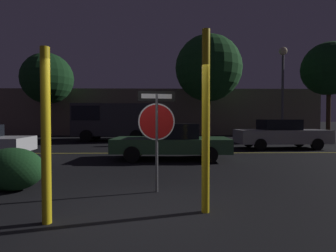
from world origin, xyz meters
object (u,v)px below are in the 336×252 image
object	(u,v)px
stop_sign	(157,122)
passing_car_2	(172,141)
yellow_pole_right	(206,121)
tree_0	(47,79)
street_lamp	(283,73)
passing_car_3	(281,134)
yellow_pole_left	(46,136)
tree_2	(208,68)
delivery_truck	(112,119)
hedge_bush_1	(12,169)
tree_1	(329,69)

from	to	relation	value
stop_sign	passing_car_2	bearing A→B (deg)	73.90
stop_sign	yellow_pole_right	distance (m)	1.52
tree_0	street_lamp	bearing A→B (deg)	-13.44
passing_car_3	street_lamp	world-z (taller)	street_lamp
passing_car_2	passing_car_3	size ratio (longest dim) A/B	0.96
yellow_pole_right	street_lamp	distance (m)	16.02
street_lamp	yellow_pole_right	bearing A→B (deg)	-119.01
yellow_pole_left	tree_2	distance (m)	19.00
tree_2	passing_car_3	bearing A→B (deg)	-71.79
yellow_pole_left	street_lamp	distance (m)	17.73
delivery_truck	tree_0	xyz separation A→B (m)	(-6.17, 3.70, 3.44)
tree_2	yellow_pole_right	bearing A→B (deg)	-99.95
hedge_bush_1	tree_0	world-z (taller)	tree_0
delivery_truck	tree_1	distance (m)	17.07
yellow_pole_right	tree_2	distance (m)	17.96
passing_car_2	tree_0	size ratio (longest dim) A/B	0.66
passing_car_2	street_lamp	size ratio (longest dim) A/B	0.71
yellow_pole_right	hedge_bush_1	xyz separation A→B (m)	(-4.07, 1.42, -1.07)
delivery_truck	tree_2	bearing A→B (deg)	-66.42
yellow_pole_left	passing_car_2	xyz separation A→B (m)	(2.12, 6.34, -0.64)
yellow_pole_right	tree_2	bearing A→B (deg)	80.05
yellow_pole_right	delivery_truck	size ratio (longest dim) A/B	0.54
stop_sign	yellow_pole_left	world-z (taller)	yellow_pole_left
stop_sign	yellow_pole_right	xyz separation A→B (m)	(0.86, -1.25, 0.02)
street_lamp	tree_1	world-z (taller)	tree_1
stop_sign	delivery_truck	xyz separation A→B (m)	(-3.52, 13.12, 0.02)
tree_1	tree_2	size ratio (longest dim) A/B	0.89
passing_car_2	tree_2	bearing A→B (deg)	-13.98
yellow_pole_right	hedge_bush_1	size ratio (longest dim) A/B	2.25
yellow_pole_left	tree_2	size ratio (longest dim) A/B	0.31
yellow_pole_right	tree_0	world-z (taller)	tree_0
passing_car_2	stop_sign	bearing A→B (deg)	176.82
hedge_bush_1	tree_2	world-z (taller)	tree_2
street_lamp	tree_0	size ratio (longest dim) A/B	0.92
tree_1	tree_2	bearing A→B (deg)	171.14
street_lamp	passing_car_2	bearing A→B (deg)	-135.61
hedge_bush_1	tree_0	bearing A→B (deg)	111.29
yellow_pole_left	tree_2	bearing A→B (deg)	72.64
passing_car_2	passing_car_3	distance (m)	6.92
passing_car_2	passing_car_3	world-z (taller)	passing_car_3
stop_sign	hedge_bush_1	xyz separation A→B (m)	(-3.20, 0.17, -1.05)
tree_1	tree_0	bearing A→B (deg)	174.24
stop_sign	tree_1	xyz separation A→B (m)	(13.04, 14.52, 3.94)
passing_car_3	delivery_truck	bearing A→B (deg)	-117.94
passing_car_2	tree_2	distance (m)	12.83
hedge_bush_1	passing_car_3	bearing A→B (deg)	39.82
stop_sign	street_lamp	xyz separation A→B (m)	(8.47, 12.48, 3.22)
yellow_pole_right	tree_1	world-z (taller)	tree_1
yellow_pole_left	street_lamp	xyz separation A→B (m)	(10.11, 14.16, 3.41)
tree_1	tree_2	world-z (taller)	tree_2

